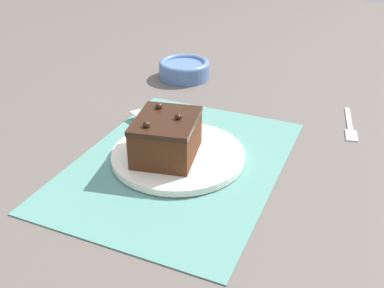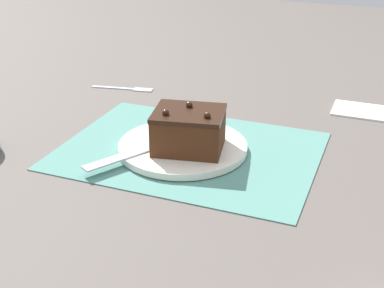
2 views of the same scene
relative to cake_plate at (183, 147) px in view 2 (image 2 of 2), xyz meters
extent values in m
plane|color=#544C47|center=(-0.01, -0.01, -0.01)|extent=(3.00, 3.00, 0.00)
cube|color=slate|center=(-0.01, -0.01, -0.01)|extent=(0.46, 0.34, 0.00)
cylinder|color=white|center=(0.00, 0.00, 0.00)|extent=(0.23, 0.23, 0.01)
cube|color=#472614|center=(-0.02, 0.01, 0.04)|extent=(0.14, 0.12, 0.06)
cube|color=black|center=(-0.02, 0.01, 0.07)|extent=(0.14, 0.12, 0.01)
sphere|color=black|center=(-0.06, 0.03, 0.08)|extent=(0.01, 0.01, 0.01)
sphere|color=black|center=(-0.01, -0.01, 0.08)|extent=(0.01, 0.01, 0.01)
sphere|color=black|center=(0.01, 0.04, 0.08)|extent=(0.01, 0.01, 0.01)
cube|color=slate|center=(0.03, 0.01, 0.01)|extent=(0.05, 0.07, 0.01)
cube|color=#B7BABF|center=(0.08, 0.09, 0.01)|extent=(0.09, 0.13, 0.00)
cube|color=white|center=(-0.28, -0.32, -0.01)|extent=(0.11, 0.09, 0.01)
cube|color=#B7BABF|center=(0.29, -0.26, -0.01)|extent=(0.11, 0.03, 0.01)
cube|color=#B7BABF|center=(0.21, -0.27, -0.01)|extent=(0.05, 0.03, 0.01)
camera|label=1|loc=(-0.61, -0.29, 0.41)|focal=42.00mm
camera|label=2|loc=(-0.33, 0.81, 0.42)|focal=50.00mm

